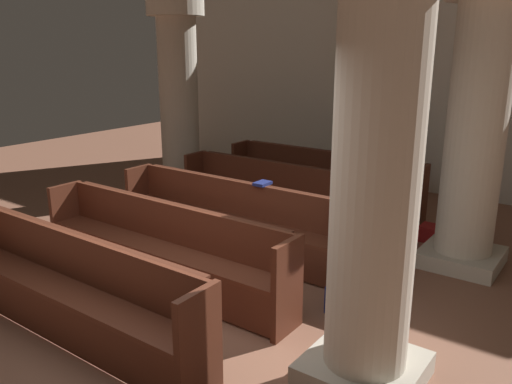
{
  "coord_description": "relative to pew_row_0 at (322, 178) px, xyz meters",
  "views": [
    {
      "loc": [
        3.07,
        -2.82,
        2.48
      ],
      "look_at": [
        -0.49,
        2.11,
        0.75
      ],
      "focal_mm": 36.5,
      "sensor_mm": 36.0,
      "label": 1
    }
  ],
  "objects": [
    {
      "name": "kneeler_box_navy",
      "position": [
        1.84,
        -2.8,
        -0.34
      ],
      "size": [
        0.34,
        0.3,
        0.27
      ],
      "primitive_type": "cube",
      "color": "navy",
      "rests_on": "ground"
    },
    {
      "name": "pillar_aisle_rear",
      "position": [
        2.41,
        -3.68,
        1.2
      ],
      "size": [
        0.9,
        0.9,
        3.21
      ],
      "color": "#B6AD9A",
      "rests_on": "ground"
    },
    {
      "name": "pew_row_1",
      "position": [
        0.0,
        -1.15,
        0.0
      ],
      "size": [
        3.2,
        0.46,
        0.88
      ],
      "color": "#562819",
      "rests_on": "ground"
    },
    {
      "name": "pillar_aisle_side",
      "position": [
        2.41,
        -0.99,
        1.2
      ],
      "size": [
        0.92,
        0.92,
        3.21
      ],
      "color": "#B6AD9A",
      "rests_on": "ground"
    },
    {
      "name": "kneeler_box_red",
      "position": [
        1.94,
        -0.44,
        -0.37
      ],
      "size": [
        0.4,
        0.26,
        0.21
      ],
      "primitive_type": "cube",
      "color": "maroon",
      "rests_on": "ground"
    },
    {
      "name": "pillar_far_side",
      "position": [
        -2.36,
        -0.66,
        1.2
      ],
      "size": [
        0.92,
        0.92,
        3.21
      ],
      "color": "#B6AD9A",
      "rests_on": "ground"
    },
    {
      "name": "lectern",
      "position": [
        0.45,
        1.33,
        -0.02
      ],
      "size": [
        0.48,
        0.45,
        1.08
      ],
      "color": "#411E13",
      "rests_on": "ground"
    },
    {
      "name": "ground_plane",
      "position": [
        0.69,
        -4.14,
        -0.47
      ],
      "size": [
        19.2,
        19.2,
        0.0
      ],
      "primitive_type": "plane",
      "color": "brown"
    },
    {
      "name": "pew_row_3",
      "position": [
        0.0,
        -3.44,
        0.0
      ],
      "size": [
        3.2,
        0.46,
        0.88
      ],
      "color": "#562819",
      "rests_on": "ground"
    },
    {
      "name": "pew_row_0",
      "position": [
        0.0,
        0.0,
        0.0
      ],
      "size": [
        3.2,
        0.47,
        0.88
      ],
      "color": "#562819",
      "rests_on": "ground"
    },
    {
      "name": "pew_row_2",
      "position": [
        0.0,
        -2.29,
        0.0
      ],
      "size": [
        3.2,
        0.46,
        0.88
      ],
      "color": "#562819",
      "rests_on": "ground"
    },
    {
      "name": "back_wall",
      "position": [
        0.69,
        1.94,
        1.78
      ],
      "size": [
        10.0,
        0.16,
        4.5
      ],
      "primitive_type": "cube",
      "color": "silver",
      "rests_on": "ground"
    },
    {
      "name": "hymn_book",
      "position": [
        0.35,
        -2.1,
        0.42
      ],
      "size": [
        0.15,
        0.21,
        0.04
      ],
      "primitive_type": "cube",
      "color": "navy",
      "rests_on": "pew_row_2"
    },
    {
      "name": "pew_row_4",
      "position": [
        0.0,
        -4.58,
        0.0
      ],
      "size": [
        3.2,
        0.46,
        0.88
      ],
      "color": "#562819",
      "rests_on": "ground"
    }
  ]
}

